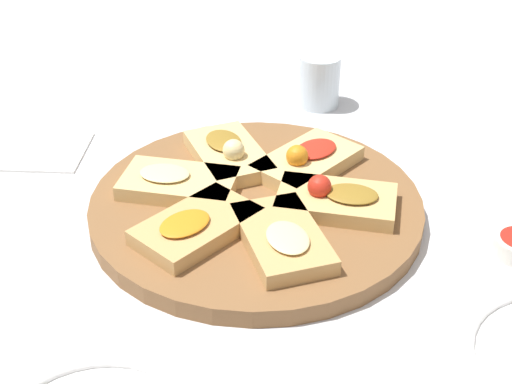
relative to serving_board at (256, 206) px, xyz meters
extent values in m
plane|color=silver|center=(0.00, 0.00, -0.01)|extent=(3.00, 3.00, 0.00)
cylinder|color=brown|center=(0.00, 0.00, 0.00)|extent=(0.41, 0.41, 0.02)
cube|color=tan|center=(0.08, 0.06, 0.02)|extent=(0.16, 0.15, 0.02)
ellipsoid|color=orange|center=(0.09, 0.07, 0.03)|extent=(0.08, 0.07, 0.01)
cube|color=tan|center=(-0.01, 0.10, 0.02)|extent=(0.10, 0.15, 0.02)
ellipsoid|color=beige|center=(-0.01, 0.12, 0.03)|extent=(0.05, 0.07, 0.01)
cube|color=tan|center=(-0.09, 0.04, 0.02)|extent=(0.16, 0.13, 0.02)
ellipsoid|color=olive|center=(-0.11, 0.04, 0.03)|extent=(0.08, 0.07, 0.01)
sphere|color=red|center=(-0.07, 0.03, 0.04)|extent=(0.03, 0.03, 0.03)
cube|color=#DBB775|center=(-0.08, -0.06, 0.02)|extent=(0.16, 0.15, 0.02)
ellipsoid|color=red|center=(-0.09, -0.07, 0.03)|extent=(0.08, 0.07, 0.01)
sphere|color=orange|center=(-0.06, -0.05, 0.04)|extent=(0.03, 0.03, 0.03)
cube|color=#DBB775|center=(0.02, -0.10, 0.02)|extent=(0.11, 0.16, 0.02)
ellipsoid|color=olive|center=(0.02, -0.11, 0.03)|extent=(0.06, 0.07, 0.01)
sphere|color=beige|center=(0.02, -0.08, 0.04)|extent=(0.03, 0.03, 0.03)
cube|color=#DBB775|center=(0.09, -0.04, 0.02)|extent=(0.16, 0.13, 0.02)
ellipsoid|color=beige|center=(0.11, -0.04, 0.03)|extent=(0.08, 0.07, 0.01)
cylinder|color=silver|center=(-0.15, -0.29, 0.03)|extent=(0.07, 0.07, 0.08)
cube|color=white|center=(0.28, -0.21, -0.01)|extent=(0.16, 0.14, 0.01)
camera|label=1|loc=(0.13, 0.73, 0.50)|focal=50.00mm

